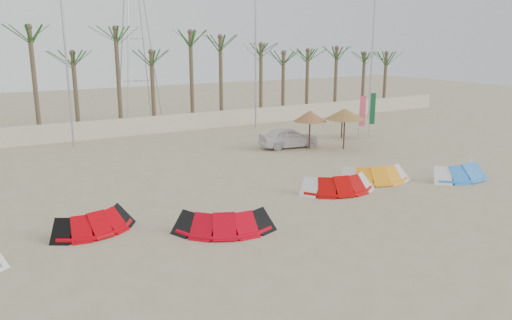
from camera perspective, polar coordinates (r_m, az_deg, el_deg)
ground at (r=19.72m, az=8.78°, el=-7.27°), size 120.00×120.00×0.00m
boundary_wall at (r=38.64m, az=-11.93°, el=3.94°), size 60.00×0.30×1.30m
palm_line at (r=39.75m, az=-12.10°, el=12.60°), size 52.00×4.00×7.70m
lamp_b at (r=34.78m, az=-20.82°, el=10.79°), size 1.25×0.14×11.00m
lamp_c at (r=39.56m, az=-0.00°, el=11.91°), size 1.25×0.14×11.00m
lamp_d at (r=46.71m, az=13.16°, el=11.83°), size 1.25×0.14×11.00m
pylon at (r=44.70m, az=-13.08°, el=4.33°), size 3.00×3.00×14.00m
kite_red_left at (r=19.75m, az=-18.19°, el=-6.49°), size 3.38×2.13×0.90m
kite_red_mid at (r=18.91m, az=-4.12°, el=-6.71°), size 4.04×2.76×0.90m
kite_red_right at (r=23.81m, az=8.87°, el=-2.52°), size 3.80×2.20×0.90m
kite_orange at (r=25.89m, az=12.97°, el=-1.39°), size 3.88×2.45×0.90m
kite_blue at (r=27.82m, az=21.89°, el=-1.00°), size 3.76×1.67×0.90m
parasol_left at (r=32.47m, az=6.19°, el=5.02°), size 2.13×2.13×2.51m
parasol_mid at (r=32.66m, az=10.13°, el=5.21°), size 2.52×2.52×2.66m
parasol_right at (r=36.51m, az=9.84°, el=5.18°), size 2.04×2.04×2.08m
flag_pink at (r=36.12m, az=11.95°, el=5.37°), size 0.44×0.19×3.30m
flag_green at (r=36.80m, az=13.07°, el=5.59°), size 0.45×0.12×3.44m
car at (r=32.94m, az=3.74°, el=2.58°), size 4.11×2.18×1.33m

